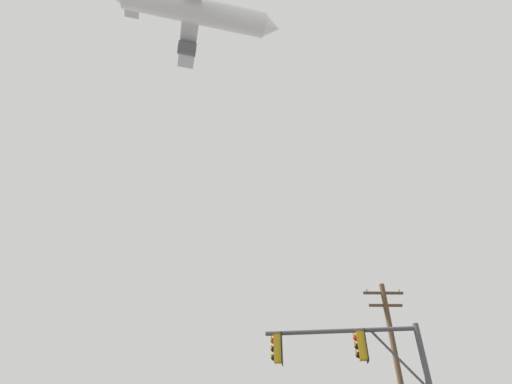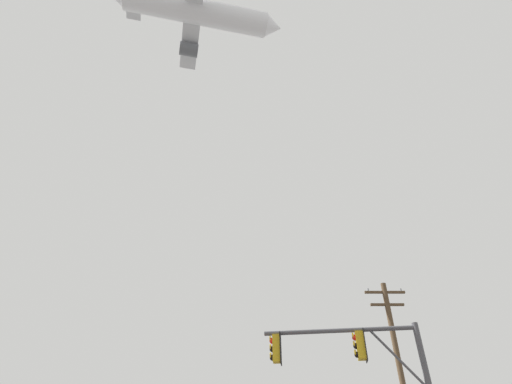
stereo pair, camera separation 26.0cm
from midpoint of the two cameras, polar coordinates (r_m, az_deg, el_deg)
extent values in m
cylinder|color=#4C4C51|center=(15.08, 11.94, -18.54)|extent=(5.13, 0.83, 0.15)
cylinder|color=#4C4C51|center=(15.06, 19.74, -21.18)|extent=(1.60, 0.29, 2.00)
cube|color=gold|center=(14.94, 3.34, -21.14)|extent=(0.30, 0.35, 0.90)
cylinder|color=gold|center=(15.08, 3.27, -19.27)|extent=(0.05, 0.05, 0.12)
cube|color=black|center=(14.93, 3.92, -21.11)|extent=(0.09, 0.46, 1.04)
sphere|color=red|center=(15.02, 2.72, -20.18)|extent=(0.20, 0.20, 0.20)
cylinder|color=gold|center=(15.04, 2.45, -19.97)|extent=(0.07, 0.21, 0.21)
sphere|color=black|center=(14.94, 2.75, -21.21)|extent=(0.20, 0.20, 0.20)
cylinder|color=gold|center=(14.97, 2.48, -21.00)|extent=(0.07, 0.21, 0.21)
sphere|color=black|center=(14.87, 2.78, -22.25)|extent=(0.20, 0.20, 0.20)
cylinder|color=gold|center=(14.89, 2.51, -22.04)|extent=(0.07, 0.21, 0.21)
cube|color=gold|center=(15.00, 14.90, -20.15)|extent=(0.30, 0.35, 0.90)
cylinder|color=gold|center=(15.14, 14.59, -18.31)|extent=(0.05, 0.05, 0.12)
cube|color=black|center=(15.02, 15.46, -20.08)|extent=(0.09, 0.46, 1.04)
sphere|color=red|center=(15.05, 14.16, -19.24)|extent=(0.20, 0.20, 0.20)
cylinder|color=gold|center=(15.06, 13.87, -19.05)|extent=(0.07, 0.21, 0.21)
sphere|color=black|center=(14.98, 14.33, -20.26)|extent=(0.20, 0.20, 0.20)
cylinder|color=gold|center=(14.99, 14.03, -20.07)|extent=(0.07, 0.21, 0.21)
sphere|color=black|center=(14.91, 14.50, -21.28)|extent=(0.20, 0.20, 0.20)
cylinder|color=gold|center=(14.92, 14.20, -21.09)|extent=(0.07, 0.21, 0.21)
cube|color=brown|center=(23.95, 17.87, -13.29)|extent=(2.20, 0.12, 0.12)
cube|color=brown|center=(23.70, 18.19, -14.83)|extent=(1.80, 0.12, 0.12)
cylinder|color=gray|center=(23.74, 15.70, -13.16)|extent=(0.10, 0.10, 0.18)
cylinder|color=gray|center=(24.28, 19.89, -12.87)|extent=(0.10, 0.10, 0.18)
cylinder|color=white|center=(56.34, -8.20, 23.83)|extent=(18.03, 6.89, 3.16)
cone|color=white|center=(56.99, 2.48, 22.17)|extent=(2.76, 3.40, 3.00)
cube|color=silver|center=(55.95, -8.79, 23.65)|extent=(5.71, 16.85, 0.36)
cylinder|color=#595B60|center=(57.72, -9.34, 19.19)|extent=(2.69, 2.24, 1.78)
camera|label=1|loc=(0.13, -89.69, -0.23)|focal=28.44mm
camera|label=2|loc=(0.13, 90.31, 0.23)|focal=28.44mm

